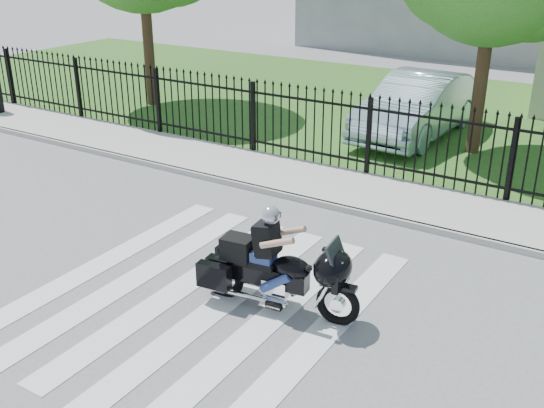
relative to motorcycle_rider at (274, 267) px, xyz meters
The scene contains 8 objects.
ground 1.31m from the motorcycle_rider, 162.42° to the right, with size 120.00×120.00×0.00m, color slate.
crosswalk 1.31m from the motorcycle_rider, 162.42° to the right, with size 5.00×5.50×0.01m, color silver, non-canonical shape.
sidewalk 4.82m from the motorcycle_rider, 103.07° to the left, with size 40.00×2.00×0.12m, color #ADAAA3.
curb 3.86m from the motorcycle_rider, 106.47° to the left, with size 40.00×0.12×0.12m, color #ADAAA3.
grass_strip 11.73m from the motorcycle_rider, 95.30° to the left, with size 40.00×12.00×0.02m, color #285D1F.
iron_fence 5.76m from the motorcycle_rider, 100.82° to the left, with size 26.00×0.04×1.80m.
motorcycle_rider is the anchor object (origin of this frame).
parked_car 9.30m from the motorcycle_rider, 97.85° to the left, with size 1.73×4.95×1.63m, color #ABC7D7.
Camera 1 is at (5.23, -6.36, 4.95)m, focal length 42.00 mm.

